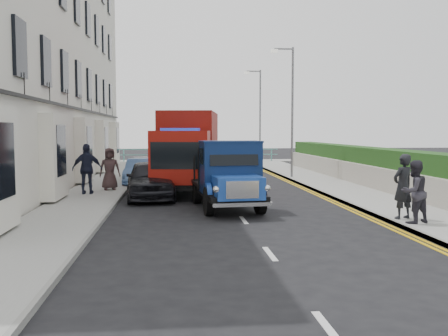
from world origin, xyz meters
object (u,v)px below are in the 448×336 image
at_px(lamp_far, 258,111).
at_px(bedford_lorry, 229,179).
at_px(red_lorry, 188,149).
at_px(pedestrian_east_near, 403,186).
at_px(parked_car_front, 150,179).
at_px(lamp_mid, 290,104).

height_order(lamp_far, bedford_lorry, lamp_far).
distance_m(red_lorry, pedestrian_east_near, 9.96).
height_order(lamp_far, red_lorry, lamp_far).
distance_m(parked_car_front, pedestrian_east_near, 9.35).
relative_size(lamp_far, red_lorry, 1.04).
bearing_deg(bedford_lorry, parked_car_front, 124.58).
height_order(lamp_mid, bedford_lorry, lamp_mid).
xyz_separation_m(lamp_mid, red_lorry, (-5.58, -4.81, -2.18)).
relative_size(red_lorry, pedestrian_east_near, 3.67).
bearing_deg(parked_car_front, red_lorry, 51.27).
relative_size(lamp_mid, lamp_far, 1.00).
bearing_deg(pedestrian_east_near, parked_car_front, -60.20).
height_order(bedford_lorry, parked_car_front, bedford_lorry).
bearing_deg(lamp_mid, pedestrian_east_near, -89.01).
distance_m(bedford_lorry, pedestrian_east_near, 5.30).
height_order(lamp_far, pedestrian_east_near, lamp_far).
bearing_deg(lamp_mid, red_lorry, -139.23).
bearing_deg(parked_car_front, lamp_far, 62.86).
bearing_deg(pedestrian_east_near, red_lorry, -76.03).
bearing_deg(bedford_lorry, lamp_far, 72.35).
xyz_separation_m(lamp_mid, lamp_far, (0.00, 10.00, 0.00)).
xyz_separation_m(red_lorry, parked_car_front, (-1.53, -2.25, -1.07)).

